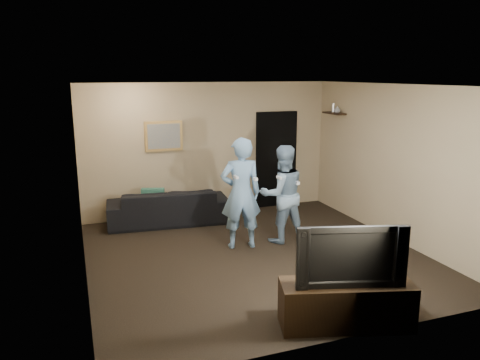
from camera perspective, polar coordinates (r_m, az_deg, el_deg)
name	(u,v)px	position (r m, az deg, el deg)	size (l,w,h in m)	color
ground	(255,255)	(7.37, 1.86, -9.15)	(5.00, 5.00, 0.00)	black
ceiling	(256,85)	(6.84, 2.02, 11.49)	(5.00, 5.00, 0.04)	silver
wall_back	(209,149)	(9.32, -3.79, 3.81)	(5.00, 0.04, 2.60)	tan
wall_front	(348,223)	(4.84, 13.03, -5.11)	(5.00, 0.04, 2.60)	tan
wall_left	(80,187)	(6.51, -18.96, -0.84)	(0.04, 5.00, 2.60)	tan
wall_right	(394,163)	(8.24, 18.31, 1.98)	(0.04, 5.00, 2.60)	tan
sofa	(168,206)	(8.92, -8.77, -3.15)	(2.23, 0.87, 0.65)	black
throw_pillow	(153,199)	(8.83, -10.54, -2.34)	(0.42, 0.13, 0.42)	#1B5345
painting_frame	(164,136)	(9.05, -9.28, 5.31)	(0.72, 0.05, 0.57)	olive
painting_canvas	(164,136)	(9.02, -9.25, 5.29)	(0.62, 0.01, 0.47)	slate
doorway	(276,160)	(9.84, 4.43, 2.51)	(0.90, 0.06, 2.00)	black
light_switch	(249,147)	(9.56, 1.16, 4.07)	(0.08, 0.02, 0.12)	silver
wall_shelf	(334,113)	(9.55, 11.40, 7.98)	(0.20, 0.60, 0.03)	black
shelf_vase	(337,109)	(9.46, 11.76, 8.42)	(0.13, 0.13, 0.14)	#ADAEB2
shelf_figurine	(333,108)	(9.58, 11.30, 8.63)	(0.06, 0.06, 0.18)	silver
tv_console	(346,304)	(5.52, 12.80, -14.58)	(1.47, 0.47, 0.52)	black
television	(349,253)	(5.27, 13.13, -8.70)	(1.20, 0.16, 0.69)	black
wii_player_left	(241,193)	(7.45, 0.10, -1.63)	(0.71, 0.55, 1.80)	#739EC8
wii_player_right	(282,194)	(7.77, 5.15, -1.71)	(0.80, 0.63, 1.63)	#7C99B4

